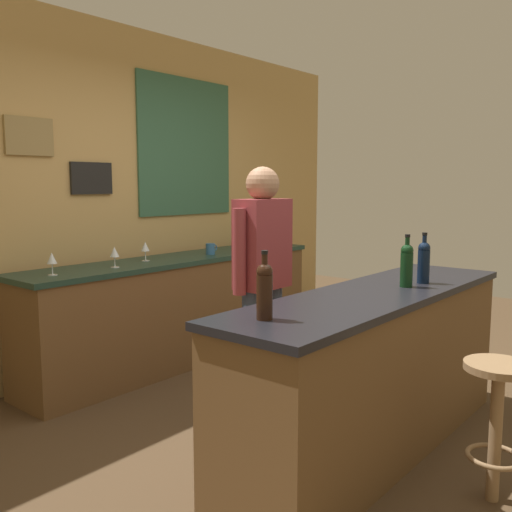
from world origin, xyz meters
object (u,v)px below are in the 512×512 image
object	(u,v)px
wine_bottle_c	(424,261)
coffee_mug	(211,249)
wine_glass_d	(254,237)
bartender	(263,276)
wine_glass_a	(52,259)
wine_bottle_b	(407,264)
wine_glass_b	(115,253)
wine_bottle_a	(265,289)
bar_stool	(497,408)
wine_glass_c	(145,247)

from	to	relation	value
wine_bottle_c	coffee_mug	xyz separation A→B (m)	(0.30, 2.08, -0.11)
coffee_mug	wine_glass_d	bearing A→B (deg)	1.25
wine_bottle_c	wine_glass_d	xyz separation A→B (m)	(0.92, 2.09, -0.05)
bartender	wine_glass_a	bearing A→B (deg)	120.10
wine_bottle_b	wine_glass_b	distance (m)	2.11
wine_glass_b	wine_glass_d	bearing A→B (deg)	0.98
coffee_mug	wine_bottle_a	bearing A→B (deg)	-130.17
wine_bottle_c	wine_glass_b	distance (m)	2.19
wine_bottle_a	wine_glass_a	size ratio (longest dim) A/B	1.97
bartender	bar_stool	size ratio (longest dim) A/B	2.38
bar_stool	wine_glass_c	bearing A→B (deg)	86.40
bartender	wine_glass_b	world-z (taller)	bartender
bar_stool	wine_glass_c	size ratio (longest dim) A/B	4.39
wine_glass_a	coffee_mug	size ratio (longest dim) A/B	1.24
bar_stool	wine_bottle_a	bearing A→B (deg)	136.17
wine_glass_c	bar_stool	bearing A→B (deg)	-93.60
bartender	bar_stool	xyz separation A→B (m)	(-0.03, -1.46, -0.48)
wine_bottle_b	bar_stool	bearing A→B (deg)	-118.26
wine_bottle_c	wine_glass_a	bearing A→B (deg)	119.97
wine_bottle_b	bartender	bearing A→B (deg)	110.34
bar_stool	wine_bottle_c	world-z (taller)	wine_bottle_c
wine_glass_c	coffee_mug	bearing A→B (deg)	-8.31
bar_stool	coffee_mug	distance (m)	2.85
wine_bottle_a	wine_glass_a	xyz separation A→B (m)	(0.11, 1.93, -0.05)
wine_glass_a	wine_glass_d	size ratio (longest dim) A/B	1.00
bar_stool	wine_glass_b	world-z (taller)	wine_glass_b
bartender	wine_bottle_b	world-z (taller)	bartender
wine_bottle_c	wine_glass_a	size ratio (longest dim) A/B	1.97
bartender	wine_bottle_a	xyz separation A→B (m)	(-0.83, -0.69, 0.12)
bar_stool	wine_bottle_c	bearing A→B (deg)	49.40
wine_bottle_a	wine_bottle_c	distance (m)	1.33
bartender	wine_bottle_b	distance (m)	0.89
bartender	wine_glass_c	bearing A→B (deg)	83.96
bartender	wine_glass_c	xyz separation A→B (m)	(0.14, 1.33, 0.07)
wine_bottle_c	wine_glass_c	world-z (taller)	wine_bottle_c
wine_glass_b	wine_bottle_a	bearing A→B (deg)	-107.44
bar_stool	wine_glass_d	xyz separation A→B (m)	(1.44, 2.70, 0.55)
wine_bottle_b	wine_glass_c	world-z (taller)	wine_bottle_b
bar_stool	wine_bottle_c	size ratio (longest dim) A/B	2.22
wine_glass_a	bar_stool	bearing A→B (deg)	-75.75
wine_glass_a	coffee_mug	xyz separation A→B (m)	(1.51, -0.01, -0.06)
wine_bottle_c	coffee_mug	size ratio (longest dim) A/B	2.45
wine_bottle_a	wine_glass_c	bearing A→B (deg)	64.21
wine_bottle_b	wine_bottle_c	world-z (taller)	same
bar_stool	wine_glass_a	distance (m)	2.84
wine_glass_b	coffee_mug	size ratio (longest dim) A/B	1.24
bar_stool	coffee_mug	world-z (taller)	coffee_mug
wine_bottle_b	coffee_mug	size ratio (longest dim) A/B	2.45
wine_bottle_b	wine_glass_d	size ratio (longest dim) A/B	1.97
bartender	wine_bottle_a	bearing A→B (deg)	-140.36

